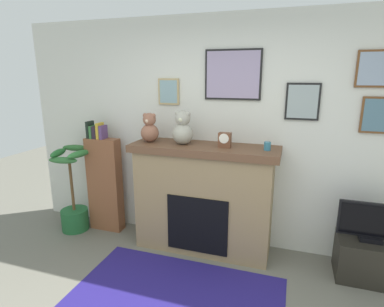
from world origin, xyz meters
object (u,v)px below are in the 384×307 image
tv_stand (367,259)px  candle_jar (267,146)px  television (373,223)px  teddy_bear_brown (183,129)px  fireplace (204,198)px  teddy_bear_tan (150,129)px  potted_plant (74,202)px  bookshelf (105,182)px  mantel_clock (225,140)px

tv_stand → candle_jar: size_ratio=6.52×
television → teddy_bear_brown: teddy_bear_brown is taller
fireplace → teddy_bear_tan: size_ratio=4.91×
potted_plant → teddy_bear_brown: (1.46, 0.09, 1.01)m
fireplace → potted_plant: fireplace is taller
bookshelf → teddy_bear_tan: (0.69, -0.06, 0.73)m
potted_plant → teddy_bear_brown: bearing=3.7°
bookshelf → mantel_clock: 1.69m
bookshelf → television: bearing=-1.9°
candle_jar → potted_plant: bearing=-177.7°
bookshelf → mantel_clock: size_ratio=9.17×
fireplace → mantel_clock: 0.72m
television → candle_jar: size_ratio=7.08×
tv_stand → teddy_bear_tan: (-2.32, 0.04, 1.16)m
bookshelf → tv_stand: 3.04m
television → teddy_bear_tan: 2.45m
fireplace → tv_stand: (1.69, -0.05, -0.41)m
fireplace → television: (1.69, -0.06, -0.02)m
mantel_clock → tv_stand: bearing=-1.3°
tv_stand → mantel_clock: bearing=178.7°
teddy_bear_tan → tv_stand: bearing=-0.9°
candle_jar → teddy_bear_tan: 1.31m
bookshelf → teddy_bear_brown: 1.32m
fireplace → teddy_bear_brown: teddy_bear_brown is taller
bookshelf → mantel_clock: (1.55, -0.07, 0.66)m
candle_jar → mantel_clock: mantel_clock is taller
fireplace → tv_stand: size_ratio=2.86×
candle_jar → teddy_bear_tan: size_ratio=0.26×
bookshelf → candle_jar: bookshelf is taller
television → bookshelf: bearing=178.1°
mantel_clock → teddy_bear_tan: bearing=179.9°
television → teddy_bear_brown: 2.08m
television → mantel_clock: mantel_clock is taller
teddy_bear_tan → teddy_bear_brown: bearing=-0.0°
fireplace → teddy_bear_brown: bearing=-175.6°
candle_jar → teddy_bear_brown: teddy_bear_brown is taller
potted_plant → teddy_bear_tan: teddy_bear_tan is taller
television → mantel_clock: bearing=178.6°
fireplace → mantel_clock: (0.23, -0.02, 0.68)m
tv_stand → mantel_clock: size_ratio=3.67×
teddy_bear_brown → potted_plant: bearing=-176.3°
bookshelf → teddy_bear_brown: bearing=-3.4°
potted_plant → tv_stand: (3.39, 0.06, -0.17)m
television → teddy_bear_tan: bearing=179.1°
bookshelf → candle_jar: size_ratio=16.29×
mantel_clock → teddy_bear_tan: (-0.86, 0.00, 0.07)m
television → fireplace: bearing=178.1°
potted_plant → teddy_bear_brown: size_ratio=2.95×
tv_stand → mantel_clock: mantel_clock is taller
candle_jar → mantel_clock: (-0.44, -0.00, 0.03)m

